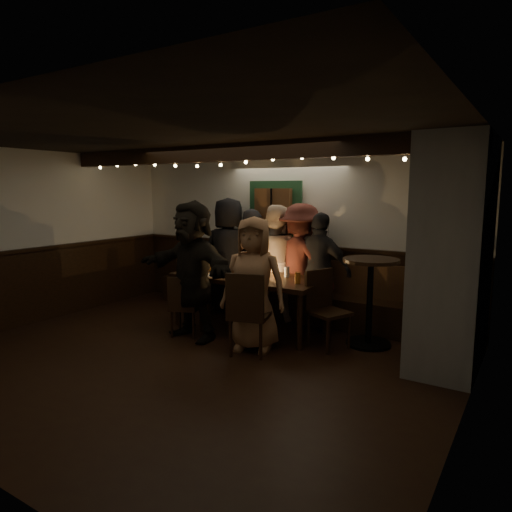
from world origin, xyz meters
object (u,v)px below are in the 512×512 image
Objects in this scene: person_b at (253,262)px; person_c at (275,262)px; high_top at (370,291)px; person_d at (301,263)px; person_e at (320,270)px; person_a at (229,255)px; dining_table at (248,280)px; person_f at (193,270)px; chair_near_right at (248,309)px; chair_near_left at (184,303)px; person_g at (254,284)px; chair_end at (324,304)px.

person_c is at bearing -172.60° from person_b.
person_d is at bearing 158.74° from high_top.
high_top is 0.63× the size of person_d.
person_e is (0.81, -0.08, -0.05)m from person_c.
person_c reaches higher than person_b.
person_a is at bearing 12.87° from person_b.
person_f is at bearing -120.92° from dining_table.
person_e reaches higher than high_top.
chair_near_right is 0.55× the size of person_f.
chair_near_left is 1.56m from person_b.
dining_table is 1.31× the size of person_g.
person_g is (0.49, -1.39, -0.05)m from person_c.
high_top is at bearing 24.67° from chair_near_left.
person_d is (1.30, 0.05, -0.04)m from person_a.
person_c is 1.52m from person_f.
person_a is 1.31m from person_d.
chair_near_right is 0.58× the size of person_c.
person_a is at bearing 101.20° from chair_near_left.
dining_table is 1.18× the size of person_a.
chair_near_left is 1.87m from person_d.
high_top is 0.68× the size of person_g.
dining_table is 1.06m from person_e.
chair_near_right is 0.61× the size of person_b.
chair_near_left is 2.49m from high_top.
high_top reaches higher than chair_near_right.
chair_near_right is at bearing -0.41° from person_f.
person_b is 0.42m from person_c.
dining_table is at bearing 125.26° from person_a.
chair_end is 0.87× the size of high_top.
person_g is at bearing 106.46° from chair_near_right.
person_c is at bearing 167.44° from person_a.
person_c is 0.81m from person_e.
person_b is at bearing 153.32° from chair_end.
person_b is 1.23m from person_e.
person_f is at bearing 55.30° from person_e.
dining_table is at bearing 126.14° from person_b.
person_f is (-0.44, -1.46, 0.05)m from person_c.
person_d reaches higher than high_top.
chair_end is at bearing 21.53° from chair_near_left.
person_g is at bearing -52.19° from dining_table.
person_e is 1.35m from person_g.
high_top is 0.97m from person_e.
person_e is at bearing 178.99° from person_d.
person_e reaches higher than dining_table.
chair_end is 0.53× the size of person_f.
person_a is at bearing 116.61° from person_f.
person_g is at bearing 104.84° from person_c.
person_e reaches higher than chair_near_left.
person_a reaches higher than person_f.
person_b is 0.96× the size of person_c.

